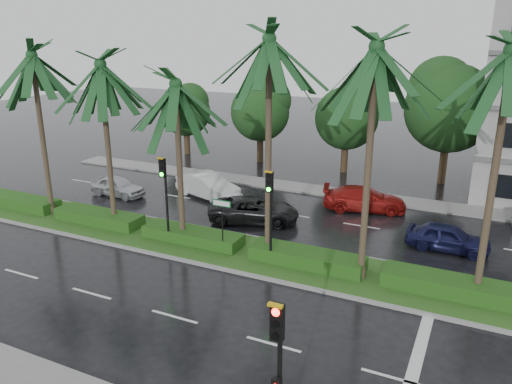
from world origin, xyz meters
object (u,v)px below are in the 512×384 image
at_px(signal_near, 278,376).
at_px(car_white, 208,186).
at_px(car_darkgrey, 254,210).
at_px(car_red, 364,199).
at_px(car_blue, 448,237).
at_px(car_silver, 118,186).
at_px(signal_median_left, 165,188).
at_px(street_sign, 222,213).

height_order(signal_near, car_white, signal_near).
distance_m(signal_near, car_darkgrey, 16.43).
relative_size(signal_near, car_darkgrey, 0.88).
height_order(car_white, car_red, car_white).
bearing_deg(car_blue, car_silver, 91.20).
distance_m(signal_median_left, car_silver, 9.45).
relative_size(signal_median_left, car_darkgrey, 0.88).
bearing_deg(street_sign, car_blue, 28.55).
bearing_deg(car_silver, car_darkgrey, -89.56).
distance_m(signal_near, street_sign, 12.11).
bearing_deg(car_white, signal_near, -127.06).
height_order(signal_median_left, street_sign, signal_median_left).
height_order(car_silver, car_red, car_red).
bearing_deg(car_red, car_blue, -143.13).
xyz_separation_m(street_sign, car_white, (-5.08, 7.23, -1.36)).
relative_size(signal_near, car_silver, 1.17).
relative_size(car_darkgrey, car_blue, 1.28).
bearing_deg(car_white, signal_median_left, -146.62).
relative_size(street_sign, car_blue, 0.67).
height_order(car_silver, car_white, car_white).
distance_m(signal_median_left, street_sign, 3.13).
height_order(street_sign, car_silver, street_sign).
bearing_deg(car_darkgrey, car_blue, -105.13).
bearing_deg(car_white, car_darkgrey, -102.67).
distance_m(street_sign, car_white, 8.94).
distance_m(car_white, car_red, 9.74).
distance_m(signal_near, car_blue, 15.36).
height_order(car_darkgrey, car_blue, car_darkgrey).
xyz_separation_m(signal_near, signal_median_left, (-10.00, 9.69, 0.49)).
relative_size(car_white, car_blue, 1.20).
relative_size(car_silver, car_blue, 0.96).
relative_size(signal_median_left, street_sign, 1.68).
xyz_separation_m(car_silver, car_blue, (20.01, 0.13, 0.03)).
relative_size(car_silver, car_darkgrey, 0.75).
distance_m(street_sign, car_silver, 11.75).
bearing_deg(car_red, car_silver, 90.34).
height_order(car_silver, car_blue, car_blue).
bearing_deg(street_sign, car_darkgrey, 97.21).
bearing_deg(signal_median_left, car_red, 51.22).
distance_m(car_white, car_blue, 14.73).
xyz_separation_m(signal_near, car_white, (-12.08, 17.10, -1.74)).
xyz_separation_m(signal_near, street_sign, (-7.00, 9.87, -0.38)).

